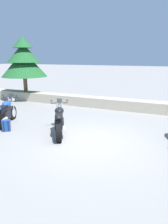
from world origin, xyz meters
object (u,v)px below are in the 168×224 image
object	(u,v)px
pine_tree_far_left	(24,60)
motorcycle_blue_near_left	(6,113)
rider_backpack	(6,125)
motorcycle_black_centre	(59,121)

from	to	relation	value
pine_tree_far_left	motorcycle_blue_near_left	bearing A→B (deg)	-60.35
rider_backpack	motorcycle_black_centre	bearing A→B (deg)	15.66
motorcycle_black_centre	pine_tree_far_left	size ratio (longest dim) A/B	0.55
motorcycle_black_centre	motorcycle_blue_near_left	bearing A→B (deg)	177.64
motorcycle_blue_near_left	rider_backpack	size ratio (longest dim) A/B	4.23
motorcycle_black_centre	rider_backpack	world-z (taller)	motorcycle_black_centre
motorcycle_black_centre	pine_tree_far_left	bearing A→B (deg)	138.17
motorcycle_blue_near_left	rider_backpack	xyz separation A→B (m)	(0.63, -0.67, -0.24)
rider_backpack	pine_tree_far_left	xyz separation A→B (m)	(-3.25, 5.27, 2.32)
motorcycle_blue_near_left	rider_backpack	world-z (taller)	motorcycle_blue_near_left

